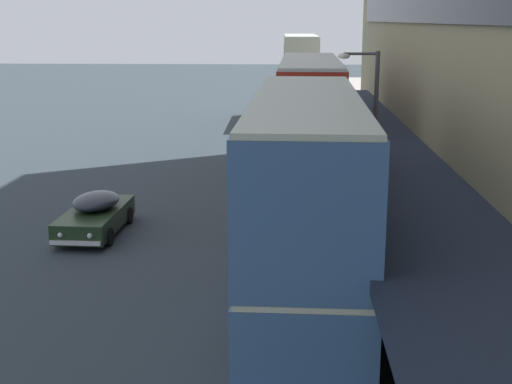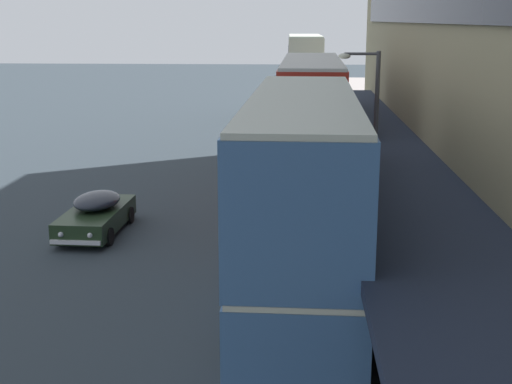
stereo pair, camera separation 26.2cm
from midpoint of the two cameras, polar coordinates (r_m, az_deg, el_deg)
transit_bus_kerbside_front at (r=16.92m, az=4.12°, el=-1.64°), size 2.90×11.35×5.99m
transit_bus_kerbside_rear at (r=55.71m, az=4.04°, el=9.32°), size 2.84×9.82×6.50m
transit_bus_kerbside_far at (r=30.15m, az=4.65°, el=5.22°), size 2.79×11.57×6.09m
sedan_trailing_mid at (r=26.81m, az=-12.39°, el=-1.70°), size 2.08×4.78×1.47m
street_lamp at (r=26.08m, az=9.45°, el=5.20°), size 1.50×0.28×6.45m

